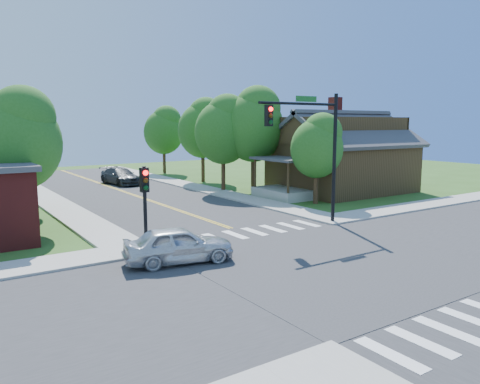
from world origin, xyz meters
TOP-DOWN VIEW (x-y plane):
  - ground at (0.00, 0.00)m, footprint 100.00×100.00m
  - road_ns at (0.00, 0.00)m, footprint 10.00×90.00m
  - road_ew at (0.00, 0.00)m, footprint 90.00×10.00m
  - intersection_patch at (0.00, 0.00)m, footprint 10.20×10.20m
  - sidewalk_ne at (15.82, 15.82)m, footprint 40.00×40.00m
  - crosswalk_north at (0.00, 6.20)m, footprint 8.85×2.00m
  - centerline at (0.00, 0.00)m, footprint 0.30×90.00m
  - signal_mast_ne at (3.91, 5.59)m, footprint 5.30×0.42m
  - signal_pole_nw at (-5.60, 5.58)m, footprint 0.34×0.42m
  - house_ne at (15.11, 14.23)m, footprint 13.05×8.80m
  - tree_e_a at (9.37, 10.92)m, footprint 3.73×3.54m
  - tree_e_b at (9.06, 18.09)m, footprint 5.08×4.82m
  - tree_e_c at (8.86, 26.11)m, footprint 4.74×4.50m
  - tree_e_d at (9.04, 35.31)m, footprint 4.44×4.22m
  - tree_w_a at (-9.21, 13.28)m, footprint 4.43×4.21m
  - tree_w_b at (-9.17, 20.23)m, footprint 4.14×3.93m
  - tree_house at (7.10, 19.56)m, footprint 4.69×4.46m
  - tree_bldg at (-8.47, 18.19)m, footprint 3.60×3.42m
  - car_silver at (-5.08, 3.50)m, footprint 3.58×5.12m
  - car_dgrey at (1.41, 28.45)m, footprint 3.41×5.72m

SIDE VIEW (x-z plane):
  - ground at x=0.00m, z-range 0.00..0.00m
  - intersection_patch at x=0.00m, z-range -0.03..0.03m
  - road_ns at x=0.00m, z-range 0.00..0.04m
  - road_ew at x=0.00m, z-range 0.01..0.04m
  - crosswalk_north at x=0.00m, z-range 0.04..0.05m
  - centerline at x=0.00m, z-range 0.04..0.05m
  - sidewalk_ne at x=15.82m, z-range 0.00..0.14m
  - car_silver at x=-5.08m, z-range 0.00..1.50m
  - car_dgrey at x=1.41m, z-range 0.00..1.51m
  - signal_pole_nw at x=-5.60m, z-range 0.76..4.56m
  - house_ne at x=15.11m, z-range -0.23..6.88m
  - tree_bldg at x=-8.47m, z-range 0.94..7.06m
  - tree_e_a at x=9.37m, z-range 0.98..7.31m
  - tree_w_b at x=-9.17m, z-range 1.09..8.12m
  - signal_mast_ne at x=3.91m, z-range 1.25..8.45m
  - tree_w_a at x=-9.21m, z-range 1.17..8.71m
  - tree_e_d at x=9.04m, z-range 1.17..8.72m
  - tree_house at x=7.10m, z-range 1.24..9.21m
  - tree_e_c at x=8.86m, z-range 1.25..9.30m
  - tree_e_b at x=9.06m, z-range 1.34..9.97m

